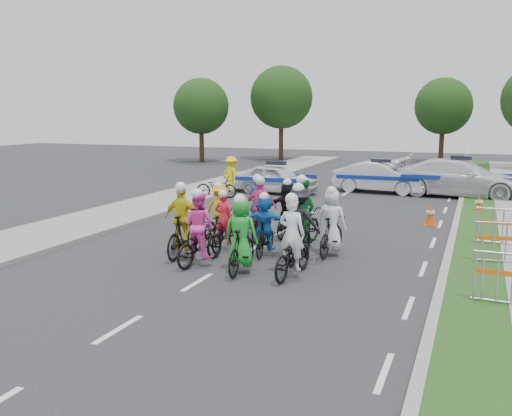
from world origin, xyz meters
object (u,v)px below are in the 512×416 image
at_px(rider_10, 220,215).
at_px(marshal_hiviz, 231,174).
at_px(rider_7, 331,229).
at_px(police_car_0, 276,179).
at_px(cone_1, 479,205).
at_px(rider_2, 199,236).
at_px(rider_3, 183,228).
at_px(rider_8, 302,219).
at_px(rider_0, 292,249).
at_px(rider_1, 241,242).
at_px(tree_0, 201,106).
at_px(rider_11, 288,212).
at_px(rider_9, 261,216).
at_px(tree_3, 281,97).
at_px(cone_0, 430,215).
at_px(rider_6, 224,230).
at_px(tree_4, 443,106).
at_px(rider_12, 258,213).
at_px(parked_bike, 217,187).
at_px(police_car_2, 460,178).
at_px(rider_4, 299,231).
at_px(rider_5, 265,229).

xyz_separation_m(rider_10, marshal_hiviz, (-3.73, 9.31, 0.18)).
bearing_deg(rider_7, police_car_0, -58.68).
relative_size(police_car_0, marshal_hiviz, 2.33).
xyz_separation_m(rider_7, cone_1, (3.62, 8.21, -0.38)).
distance_m(rider_2, rider_3, 0.89).
bearing_deg(marshal_hiviz, rider_8, 140.76).
distance_m(rider_0, rider_1, 1.22).
distance_m(rider_0, tree_0, 31.30).
bearing_deg(rider_10, cone_1, -125.42).
bearing_deg(rider_11, rider_9, 52.63).
xyz_separation_m(rider_10, tree_3, (-7.46, 27.50, 4.22)).
bearing_deg(rider_1, marshal_hiviz, -69.06).
distance_m(rider_0, rider_3, 3.31).
height_order(rider_8, cone_0, rider_8).
distance_m(rider_6, tree_4, 31.37).
height_order(cone_1, tree_0, tree_0).
xyz_separation_m(rider_12, marshal_hiviz, (-4.57, 8.27, 0.23)).
distance_m(rider_0, cone_0, 7.84).
bearing_deg(parked_bike, rider_0, -156.59).
height_order(marshal_hiviz, cone_0, marshal_hiviz).
height_order(cone_0, cone_1, same).
xyz_separation_m(rider_7, tree_0, (-16.18, 24.51, 3.46)).
bearing_deg(rider_9, rider_0, 117.69).
bearing_deg(rider_12, tree_0, -70.05).
distance_m(rider_3, marshal_hiviz, 12.49).
distance_m(rider_8, marshal_hiviz, 11.42).
xyz_separation_m(rider_11, police_car_2, (4.56, 10.79, 0.08)).
bearing_deg(rider_1, rider_7, -127.09).
bearing_deg(rider_6, police_car_0, -77.62).
xyz_separation_m(rider_1, rider_4, (0.93, 1.56, 0.04)).
xyz_separation_m(rider_8, marshal_hiviz, (-6.38, 9.47, 0.10)).
distance_m(rider_3, tree_4, 32.54).
height_order(rider_12, cone_1, rider_12).
relative_size(rider_11, cone_1, 2.57).
height_order(rider_3, tree_0, tree_0).
relative_size(rider_2, rider_10, 1.13).
bearing_deg(rider_5, rider_10, -42.93).
relative_size(rider_0, rider_5, 1.17).
xyz_separation_m(marshal_hiviz, tree_0, (-8.74, 14.18, 3.34)).
distance_m(cone_0, cone_1, 3.39).
height_order(rider_5, parked_bike, rider_5).
height_order(tree_0, tree_4, same).
bearing_deg(tree_3, parked_bike, -79.05).
xyz_separation_m(rider_6, police_car_2, (5.68, 12.96, 0.28)).
bearing_deg(rider_10, parked_bike, -53.88).
bearing_deg(rider_7, rider_5, 25.87).
relative_size(rider_5, rider_12, 0.89).
relative_size(cone_1, tree_3, 0.10).
bearing_deg(rider_7, rider_9, -18.53).
relative_size(rider_10, tree_4, 0.28).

